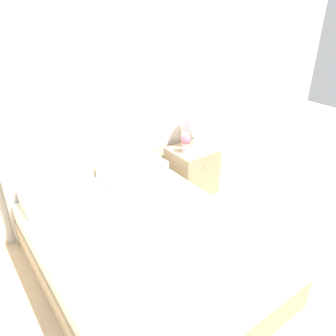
% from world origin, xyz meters
% --- Properties ---
extents(ground_plane, '(12.00, 12.00, 0.00)m').
position_xyz_m(ground_plane, '(0.00, 0.00, 0.00)').
color(ground_plane, '#CCB28E').
extents(wall_back, '(8.00, 0.06, 2.60)m').
position_xyz_m(wall_back, '(0.00, 0.07, 1.30)').
color(wall_back, silver).
rests_on(wall_back, ground_plane).
extents(bed, '(1.68, 2.16, 1.16)m').
position_xyz_m(bed, '(0.00, -0.99, 0.27)').
color(bed, tan).
rests_on(bed, ground_plane).
extents(nightstand, '(0.51, 0.50, 0.58)m').
position_xyz_m(nightstand, '(1.22, -0.26, 0.29)').
color(nightstand, tan).
rests_on(nightstand, ground_plane).
extents(table_lamp, '(0.22, 0.22, 0.38)m').
position_xyz_m(table_lamp, '(1.28, -0.15, 0.83)').
color(table_lamp, beige).
rests_on(table_lamp, nightstand).
extents(flower_vase, '(0.12, 0.12, 0.22)m').
position_xyz_m(flower_vase, '(1.10, -0.27, 0.70)').
color(flower_vase, silver).
rests_on(flower_vase, nightstand).
extents(teacup, '(0.10, 0.10, 0.06)m').
position_xyz_m(teacup, '(1.32, -0.38, 0.60)').
color(teacup, white).
rests_on(teacup, nightstand).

